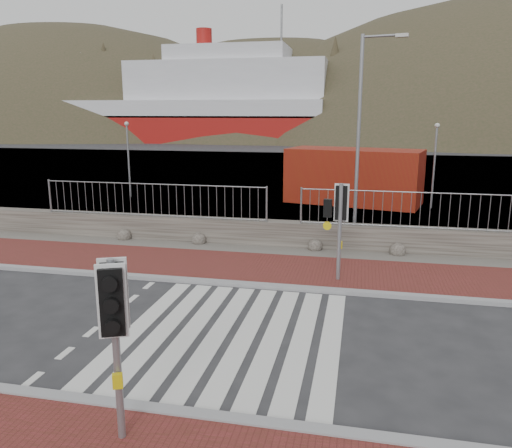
% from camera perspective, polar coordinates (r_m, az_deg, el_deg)
% --- Properties ---
extents(ground, '(220.00, 220.00, 0.00)m').
position_cam_1_polar(ground, '(10.93, -2.83, -12.52)').
color(ground, '#28282B').
rests_on(ground, ground).
extents(sidewalk_far, '(40.00, 3.00, 0.08)m').
position_cam_1_polar(sidewalk_far, '(15.01, 1.56, -5.19)').
color(sidewalk_far, maroon).
rests_on(sidewalk_far, ground).
extents(kerb_near, '(40.00, 0.25, 0.12)m').
position_cam_1_polar(kerb_near, '(8.41, -8.39, -20.67)').
color(kerb_near, gray).
rests_on(kerb_near, ground).
extents(kerb_far, '(40.00, 0.25, 0.12)m').
position_cam_1_polar(kerb_far, '(13.61, 0.40, -7.06)').
color(kerb_far, gray).
rests_on(kerb_far, ground).
extents(zebra_crossing, '(4.62, 5.60, 0.01)m').
position_cam_1_polar(zebra_crossing, '(10.93, -2.83, -12.49)').
color(zebra_crossing, silver).
rests_on(zebra_crossing, ground).
extents(gravel_strip, '(40.00, 1.50, 0.06)m').
position_cam_1_polar(gravel_strip, '(16.90, 2.79, -3.17)').
color(gravel_strip, '#59544C').
rests_on(gravel_strip, ground).
extents(stone_wall, '(40.00, 0.60, 0.90)m').
position_cam_1_polar(stone_wall, '(17.56, 3.22, -1.15)').
color(stone_wall, '#443E38').
rests_on(stone_wall, ground).
extents(railing, '(18.07, 0.07, 1.22)m').
position_cam_1_polar(railing, '(17.13, 3.20, 3.18)').
color(railing, gray).
rests_on(railing, stone_wall).
extents(quay, '(120.00, 40.00, 0.50)m').
position_cam_1_polar(quay, '(37.82, 8.03, 5.55)').
color(quay, '#4C4C4F').
rests_on(quay, ground).
extents(water, '(220.00, 50.00, 0.05)m').
position_cam_1_polar(water, '(72.64, 10.04, 8.89)').
color(water, '#3F4C54').
rests_on(water, ground).
extents(ferry, '(50.00, 16.00, 20.00)m').
position_cam_1_polar(ferry, '(82.09, -7.59, 13.14)').
color(ferry, maroon).
rests_on(ferry, ground).
extents(hills_backdrop, '(254.00, 90.00, 100.00)m').
position_cam_1_polar(hills_backdrop, '(101.40, 13.89, -3.49)').
color(hills_backdrop, '#323520').
rests_on(hills_backdrop, ground).
extents(traffic_signal_near, '(0.45, 0.37, 2.75)m').
position_cam_1_polar(traffic_signal_near, '(7.16, -15.92, -9.78)').
color(traffic_signal_near, gray).
rests_on(traffic_signal_near, ground).
extents(traffic_signal_far, '(0.67, 0.28, 2.78)m').
position_cam_1_polar(traffic_signal_far, '(13.73, 9.46, 1.43)').
color(traffic_signal_far, gray).
rests_on(traffic_signal_far, ground).
extents(streetlight, '(1.51, 0.41, 7.14)m').
position_cam_1_polar(streetlight, '(17.64, 12.04, 10.38)').
color(streetlight, gray).
rests_on(streetlight, ground).
extents(shipping_container, '(7.16, 4.28, 2.79)m').
position_cam_1_polar(shipping_container, '(26.30, 11.10, 5.38)').
color(shipping_container, maroon).
rests_on(shipping_container, ground).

